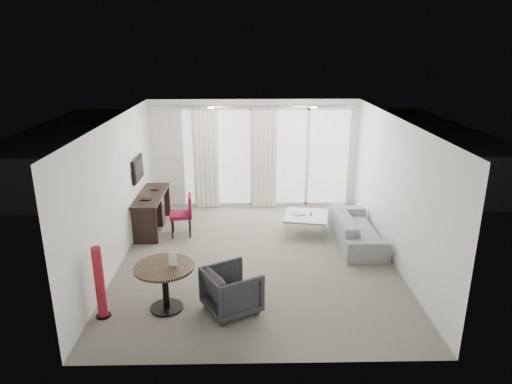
{
  "coord_description": "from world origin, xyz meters",
  "views": [
    {
      "loc": [
        -0.17,
        -7.79,
        3.85
      ],
      "look_at": [
        0.0,
        0.6,
        1.1
      ],
      "focal_mm": 32.0,
      "sensor_mm": 36.0,
      "label": 1
    }
  ],
  "objects_px": {
    "rattan_chair_a": "(286,180)",
    "sofa": "(357,228)",
    "coffee_table": "(306,224)",
    "desk": "(152,212)",
    "rattan_chair_b": "(310,173)",
    "desk_chair": "(181,215)",
    "round_table": "(165,288)",
    "tub_armchair": "(232,290)",
    "red_lamp": "(100,283)"
  },
  "relations": [
    {
      "from": "desk_chair",
      "to": "red_lamp",
      "type": "xyz_separation_m",
      "value": [
        -0.76,
        -3.0,
        0.12
      ]
    },
    {
      "from": "round_table",
      "to": "red_lamp",
      "type": "distance_m",
      "value": 0.95
    },
    {
      "from": "desk",
      "to": "coffee_table",
      "type": "height_order",
      "value": "desk"
    },
    {
      "from": "coffee_table",
      "to": "rattan_chair_a",
      "type": "xyz_separation_m",
      "value": [
        -0.2,
        2.61,
        0.19
      ]
    },
    {
      "from": "coffee_table",
      "to": "rattan_chair_b",
      "type": "height_order",
      "value": "rattan_chair_b"
    },
    {
      "from": "red_lamp",
      "to": "desk_chair",
      "type": "bearing_deg",
      "value": 75.85
    },
    {
      "from": "desk_chair",
      "to": "coffee_table",
      "type": "xyz_separation_m",
      "value": [
        2.62,
        0.07,
        -0.24
      ]
    },
    {
      "from": "desk_chair",
      "to": "coffee_table",
      "type": "height_order",
      "value": "desk_chair"
    },
    {
      "from": "rattan_chair_a",
      "to": "sofa",
      "type": "bearing_deg",
      "value": -71.04
    },
    {
      "from": "tub_armchair",
      "to": "coffee_table",
      "type": "relative_size",
      "value": 0.86
    },
    {
      "from": "desk_chair",
      "to": "rattan_chair_b",
      "type": "bearing_deg",
      "value": 39.29
    },
    {
      "from": "red_lamp",
      "to": "tub_armchair",
      "type": "height_order",
      "value": "red_lamp"
    },
    {
      "from": "round_table",
      "to": "sofa",
      "type": "xyz_separation_m",
      "value": [
        3.44,
        2.37,
        -0.06
      ]
    },
    {
      "from": "rattan_chair_a",
      "to": "rattan_chair_b",
      "type": "xyz_separation_m",
      "value": [
        0.69,
        0.48,
        0.05
      ]
    },
    {
      "from": "tub_armchair",
      "to": "rattan_chair_a",
      "type": "xyz_separation_m",
      "value": [
        1.28,
        5.57,
        0.05
      ]
    },
    {
      "from": "red_lamp",
      "to": "rattan_chair_a",
      "type": "height_order",
      "value": "red_lamp"
    },
    {
      "from": "tub_armchair",
      "to": "sofa",
      "type": "distance_m",
      "value": 3.46
    },
    {
      "from": "rattan_chair_a",
      "to": "rattan_chair_b",
      "type": "bearing_deg",
      "value": 32.92
    },
    {
      "from": "desk_chair",
      "to": "red_lamp",
      "type": "distance_m",
      "value": 3.09
    },
    {
      "from": "desk",
      "to": "sofa",
      "type": "xyz_separation_m",
      "value": [
        4.25,
        -0.78,
        -0.09
      ]
    },
    {
      "from": "desk_chair",
      "to": "rattan_chair_a",
      "type": "distance_m",
      "value": 3.61
    },
    {
      "from": "desk",
      "to": "desk_chair",
      "type": "distance_m",
      "value": 0.75
    },
    {
      "from": "round_table",
      "to": "red_lamp",
      "type": "xyz_separation_m",
      "value": [
        -0.9,
        -0.19,
        0.2
      ]
    },
    {
      "from": "desk_chair",
      "to": "red_lamp",
      "type": "height_order",
      "value": "red_lamp"
    },
    {
      "from": "rattan_chair_a",
      "to": "rattan_chair_b",
      "type": "height_order",
      "value": "rattan_chair_b"
    },
    {
      "from": "round_table",
      "to": "coffee_table",
      "type": "height_order",
      "value": "round_table"
    },
    {
      "from": "red_lamp",
      "to": "sofa",
      "type": "xyz_separation_m",
      "value": [
        4.34,
        2.56,
        -0.26
      ]
    },
    {
      "from": "sofa",
      "to": "rattan_chair_a",
      "type": "height_order",
      "value": "rattan_chair_a"
    },
    {
      "from": "sofa",
      "to": "rattan_chair_b",
      "type": "bearing_deg",
      "value": 7.45
    },
    {
      "from": "tub_armchair",
      "to": "coffee_table",
      "type": "xyz_separation_m",
      "value": [
        1.48,
        2.96,
        -0.15
      ]
    },
    {
      "from": "red_lamp",
      "to": "tub_armchair",
      "type": "xyz_separation_m",
      "value": [
        1.9,
        0.11,
        -0.21
      ]
    },
    {
      "from": "round_table",
      "to": "rattan_chair_a",
      "type": "height_order",
      "value": "rattan_chair_a"
    },
    {
      "from": "red_lamp",
      "to": "sofa",
      "type": "distance_m",
      "value": 5.05
    },
    {
      "from": "desk_chair",
      "to": "tub_armchair",
      "type": "bearing_deg",
      "value": -74.46
    },
    {
      "from": "sofa",
      "to": "rattan_chair_a",
      "type": "xyz_separation_m",
      "value": [
        -1.16,
        3.12,
        0.09
      ]
    },
    {
      "from": "desk",
      "to": "coffee_table",
      "type": "distance_m",
      "value": 3.3
    },
    {
      "from": "rattan_chair_a",
      "to": "desk",
      "type": "bearing_deg",
      "value": -144.32
    },
    {
      "from": "desk_chair",
      "to": "red_lamp",
      "type": "bearing_deg",
      "value": -110.24
    },
    {
      "from": "desk",
      "to": "tub_armchair",
      "type": "xyz_separation_m",
      "value": [
        1.81,
        -3.23,
        -0.05
      ]
    },
    {
      "from": "rattan_chair_b",
      "to": "rattan_chair_a",
      "type": "bearing_deg",
      "value": -123.94
    },
    {
      "from": "sofa",
      "to": "coffee_table",
      "type": "bearing_deg",
      "value": 62.18
    },
    {
      "from": "tub_armchair",
      "to": "rattan_chair_a",
      "type": "height_order",
      "value": "rattan_chair_a"
    },
    {
      "from": "red_lamp",
      "to": "tub_armchair",
      "type": "relative_size",
      "value": 1.47
    },
    {
      "from": "round_table",
      "to": "sofa",
      "type": "distance_m",
      "value": 4.18
    },
    {
      "from": "desk",
      "to": "tub_armchair",
      "type": "height_order",
      "value": "desk"
    },
    {
      "from": "desk_chair",
      "to": "rattan_chair_a",
      "type": "xyz_separation_m",
      "value": [
        2.42,
        2.68,
        -0.05
      ]
    },
    {
      "from": "sofa",
      "to": "desk_chair",
      "type": "bearing_deg",
      "value": 83.04
    },
    {
      "from": "rattan_chair_b",
      "to": "sofa",
      "type": "bearing_deg",
      "value": -60.92
    },
    {
      "from": "round_table",
      "to": "desk",
      "type": "bearing_deg",
      "value": 104.4
    },
    {
      "from": "desk_chair",
      "to": "rattan_chair_a",
      "type": "relative_size",
      "value": 1.12
    }
  ]
}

